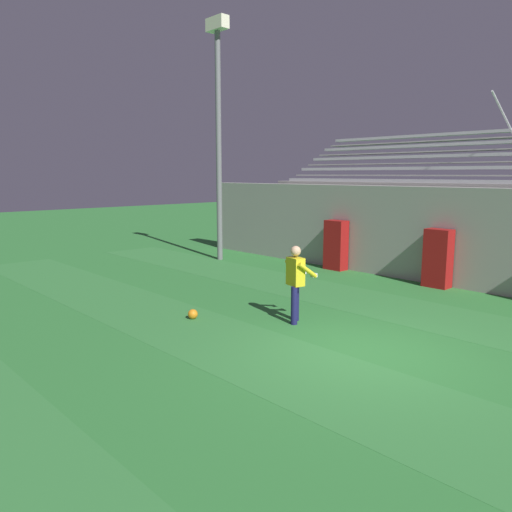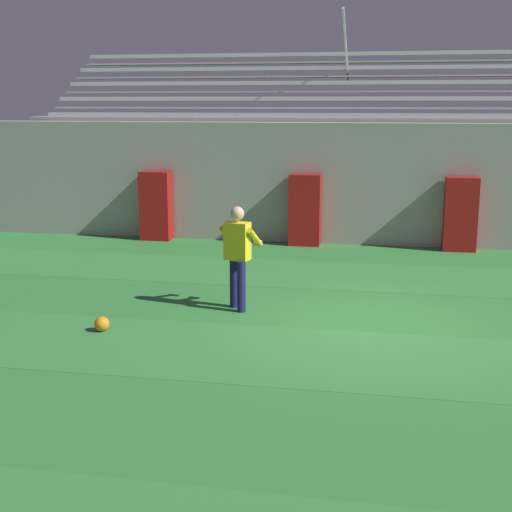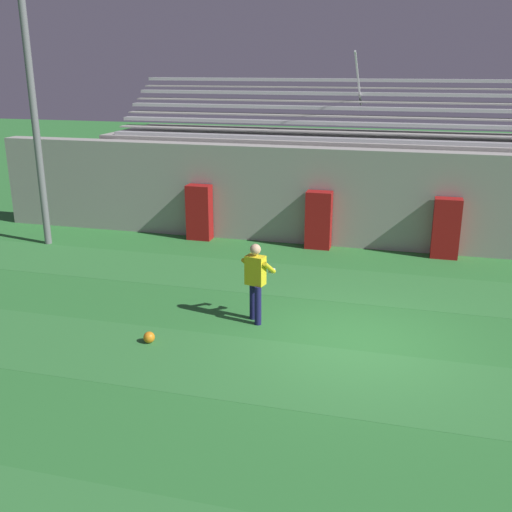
{
  "view_description": "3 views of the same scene",
  "coord_description": "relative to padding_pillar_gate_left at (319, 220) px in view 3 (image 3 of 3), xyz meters",
  "views": [
    {
      "loc": [
        4.87,
        -7.22,
        3.17
      ],
      "look_at": [
        -2.64,
        -0.21,
        1.47
      ],
      "focal_mm": 35.0,
      "sensor_mm": 36.0,
      "label": 1
    },
    {
      "loc": [
        0.17,
        -10.29,
        3.27
      ],
      "look_at": [
        -1.88,
        0.61,
        0.86
      ],
      "focal_mm": 50.0,
      "sensor_mm": 36.0,
      "label": 2
    },
    {
      "loc": [
        0.74,
        -10.47,
        5.09
      ],
      "look_at": [
        -2.14,
        0.47,
        1.43
      ],
      "focal_mm": 42.0,
      "sensor_mm": 36.0,
      "label": 3
    }
  ],
  "objects": [
    {
      "name": "ground_plane",
      "position": [
        1.74,
        -5.95,
        -0.82
      ],
      "size": [
        80.0,
        80.0,
        0.0
      ],
      "primitive_type": "plane",
      "color": "#2D7533"
    },
    {
      "name": "turf_stripe_mid",
      "position": [
        1.74,
        -7.39,
        -0.82
      ],
      "size": [
        28.0,
        2.28,
        0.01
      ],
      "primitive_type": "cube",
      "color": "#337A38",
      "rests_on": "ground"
    },
    {
      "name": "turf_stripe_far",
      "position": [
        1.74,
        -2.84,
        -0.82
      ],
      "size": [
        28.0,
        2.28,
        0.01
      ],
      "primitive_type": "cube",
      "color": "#337A38",
      "rests_on": "ground"
    },
    {
      "name": "back_wall",
      "position": [
        1.74,
        0.55,
        0.58
      ],
      "size": [
        24.0,
        0.6,
        2.8
      ],
      "primitive_type": "cube",
      "color": "#999691",
      "rests_on": "ground"
    },
    {
      "name": "padding_pillar_gate_left",
      "position": [
        0.0,
        0.0,
        0.0
      ],
      "size": [
        0.72,
        0.44,
        1.65
      ],
      "primitive_type": "cube",
      "color": "maroon",
      "rests_on": "ground"
    },
    {
      "name": "padding_pillar_gate_right",
      "position": [
        3.48,
        0.0,
        0.0
      ],
      "size": [
        0.72,
        0.44,
        1.65
      ],
      "primitive_type": "cube",
      "color": "maroon",
      "rests_on": "ground"
    },
    {
      "name": "padding_pillar_far_left",
      "position": [
        -3.6,
        0.0,
        0.0
      ],
      "size": [
        0.72,
        0.44,
        1.65
      ],
      "primitive_type": "cube",
      "color": "maroon",
      "rests_on": "ground"
    },
    {
      "name": "bleacher_stand",
      "position": [
        1.74,
        2.89,
        0.68
      ],
      "size": [
        18.0,
        4.05,
        5.43
      ],
      "color": "#999691",
      "rests_on": "ground"
    },
    {
      "name": "floodlight_pole",
      "position": [
        -7.79,
        -1.59,
        4.54
      ],
      "size": [
        0.9,
        0.36,
        8.55
      ],
      "color": "slate",
      "rests_on": "ground"
    },
    {
      "name": "goalkeeper",
      "position": [
        -0.42,
        -5.44,
        0.13
      ],
      "size": [
        0.66,
        0.65,
        1.67
      ],
      "color": "#19194C",
      "rests_on": "ground"
    },
    {
      "name": "soccer_ball",
      "position": [
        -2.13,
        -6.93,
        -0.71
      ],
      "size": [
        0.22,
        0.22,
        0.22
      ],
      "primitive_type": "sphere",
      "color": "orange",
      "rests_on": "ground"
    }
  ]
}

